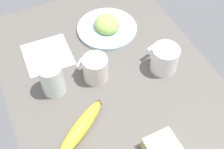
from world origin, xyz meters
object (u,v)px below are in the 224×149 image
at_px(coffee_mug_milky, 95,68).
at_px(banana, 81,128).
at_px(coffee_mug_black, 164,59).
at_px(glass_of_milk, 52,80).
at_px(plate_of_food, 107,26).
at_px(paper_napkin, 47,55).

relative_size(coffee_mug_milky, banana, 0.50).
bearing_deg(coffee_mug_milky, coffee_mug_black, -104.78).
bearing_deg(glass_of_milk, coffee_mug_black, -100.76).
distance_m(plate_of_food, paper_napkin, 0.23).
xyz_separation_m(plate_of_food, banana, (-0.34, 0.23, 0.00)).
distance_m(coffee_mug_milky, glass_of_milk, 0.13).
relative_size(banana, paper_napkin, 1.22).
height_order(plate_of_food, coffee_mug_milky, coffee_mug_milky).
xyz_separation_m(coffee_mug_milky, paper_napkin, (0.15, 0.11, -0.04)).
relative_size(coffee_mug_black, glass_of_milk, 1.02).
height_order(coffee_mug_black, paper_napkin, coffee_mug_black).
relative_size(coffee_mug_black, banana, 0.59).
relative_size(coffee_mug_milky, glass_of_milk, 0.87).
distance_m(glass_of_milk, paper_napkin, 0.15).
xyz_separation_m(plate_of_food, coffee_mug_milky, (-0.18, 0.12, 0.03)).
relative_size(coffee_mug_milky, paper_napkin, 0.61).
bearing_deg(coffee_mug_black, paper_napkin, 56.91).
bearing_deg(plate_of_food, coffee_mug_black, -159.24).
height_order(coffee_mug_black, banana, coffee_mug_black).
height_order(plate_of_food, coffee_mug_black, coffee_mug_black).
xyz_separation_m(coffee_mug_black, glass_of_milk, (0.07, 0.34, 0.00)).
distance_m(coffee_mug_black, banana, 0.34).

